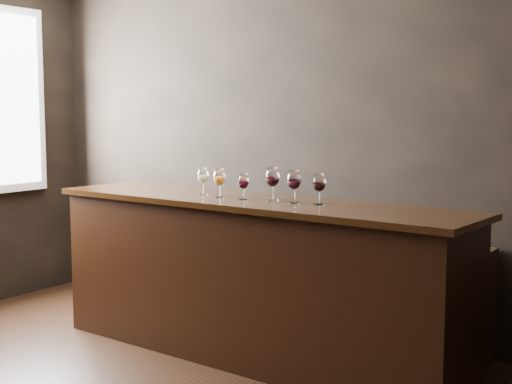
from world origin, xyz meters
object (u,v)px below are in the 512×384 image
Objects in this scene: glass_white at (203,176)px; glass_amber at (219,178)px; glass_red_c at (294,180)px; bar_counter at (252,282)px; back_bar_shelf at (338,289)px; glass_red_a at (243,182)px; glass_red_d at (319,183)px; glass_red_b at (273,178)px.

glass_white is 0.98× the size of glass_amber.
glass_red_c reaches higher than glass_amber.
glass_amber reaches higher than bar_counter.
bar_counter is 1.39× the size of back_bar_shelf.
glass_red_a is 0.81× the size of glass_red_c.
glass_red_d is (0.93, -0.01, 0.00)m from glass_white.
glass_red_b is (0.14, 0.04, 0.70)m from bar_counter.
bar_counter is at bearing -179.76° from glass_red_c.
glass_red_b is (0.39, 0.06, 0.02)m from glass_amber.
glass_white is 0.93m from glass_red_d.
back_bar_shelf is 10.12× the size of glass_red_c.
glass_red_a is 0.54m from glass_red_d.
glass_red_a is (-0.36, -0.67, 0.81)m from back_bar_shelf.
bar_counter is 0.77m from glass_red_c.
glass_amber is 0.57m from glass_red_c.
glass_red_a is 0.88× the size of glass_red_d.
back_bar_shelf is 1.11m from glass_red_a.
glass_red_c is at bearing -10.47° from glass_red_b.
glass_amber is 0.99× the size of glass_red_d.
glass_red_a is at bearing -174.57° from glass_red_c.
bar_counter reaches higher than back_bar_shelf.
glass_red_b is (0.18, 0.07, 0.03)m from glass_red_a.
glass_red_d reaches higher than glass_red_a.
bar_counter is 15.61× the size of glass_white.
glass_amber is at bearing -175.97° from glass_red_d.
glass_red_b is at bearing 169.53° from glass_red_c.
glass_amber is (-0.25, -0.03, 0.69)m from bar_counter.
glass_white is 1.11× the size of glass_red_a.
bar_counter is 13.67× the size of glass_red_b.
glass_red_c is (0.76, -0.03, 0.01)m from glass_white.
bar_counter is at bearing 36.76° from glass_red_a.
glass_red_b is at bearing 9.00° from glass_amber.
glass_amber is at bearing -170.94° from bar_counter.
glass_white is (-0.75, -0.60, 0.82)m from back_bar_shelf.
glass_red_a is (0.20, -0.01, -0.01)m from glass_amber.
bar_counter is 0.85m from glass_red_d.
glass_red_b is at bearing 17.55° from bar_counter.
glass_white is 0.88× the size of glass_red_b.
glass_red_a is at bearing -140.11° from bar_counter.
glass_white reaches higher than bar_counter.
glass_amber is at bearing -17.35° from glass_white.
bar_counter is at bearing -176.95° from glass_red_d.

